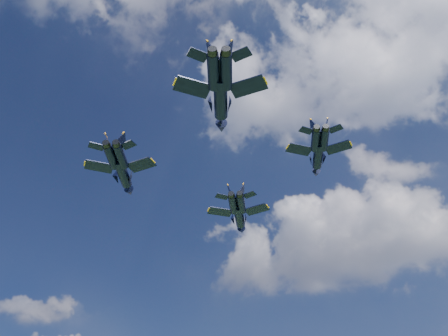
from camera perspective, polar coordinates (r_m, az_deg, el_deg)
jet_lead at (r=100.50m, az=1.78°, el=-5.62°), size 11.70×16.11×3.81m
jet_left at (r=89.83m, az=-11.42°, el=-0.71°), size 11.87×16.43×3.90m
jet_right at (r=87.76m, az=10.67°, el=1.29°), size 10.53×14.62×3.47m
jet_slot at (r=72.79m, az=-0.38°, el=7.72°), size 12.67×17.33×4.15m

